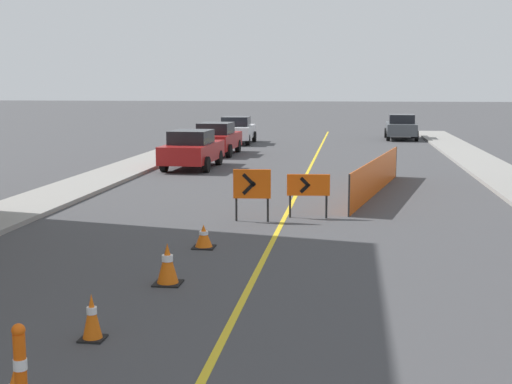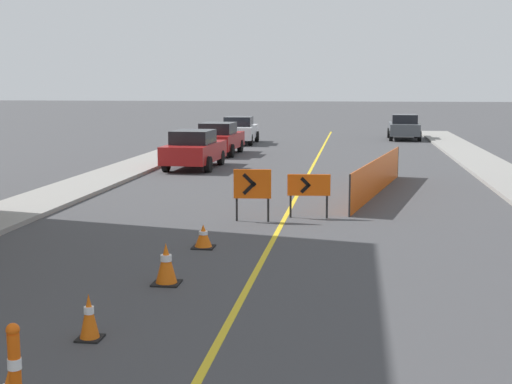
{
  "view_description": "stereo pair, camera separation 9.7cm",
  "coord_description": "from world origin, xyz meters",
  "px_view_note": "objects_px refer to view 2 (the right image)",
  "views": [
    {
      "loc": [
        1.68,
        1.09,
        3.44
      ],
      "look_at": [
        -0.46,
        17.1,
        1.0
      ],
      "focal_mm": 50.0,
      "sensor_mm": 36.0,
      "label": 1
    },
    {
      "loc": [
        1.78,
        1.1,
        3.44
      ],
      "look_at": [
        -0.46,
        17.1,
        1.0
      ],
      "focal_mm": 50.0,
      "sensor_mm": 36.0,
      "label": 2
    }
  ],
  "objects_px": {
    "parked_car_curb_far": "(239,130)",
    "parked_car_opposite_side": "(404,127)",
    "traffic_cone_fourth": "(166,264)",
    "parked_car_curb_near": "(194,149)",
    "parked_car_curb_mid": "(219,139)",
    "arrow_barricade_secondary": "(309,187)",
    "arrow_barricade_primary": "(252,186)",
    "traffic_cone_third": "(89,317)",
    "traffic_cone_fifth": "(203,236)"
  },
  "relations": [
    {
      "from": "parked_car_curb_far",
      "to": "parked_car_opposite_side",
      "type": "relative_size",
      "value": 1.01
    },
    {
      "from": "traffic_cone_fourth",
      "to": "parked_car_curb_near",
      "type": "distance_m",
      "value": 17.34
    },
    {
      "from": "parked_car_curb_mid",
      "to": "arrow_barricade_secondary",
      "type": "bearing_deg",
      "value": -69.76
    },
    {
      "from": "traffic_cone_fourth",
      "to": "parked_car_curb_mid",
      "type": "bearing_deg",
      "value": 98.65
    },
    {
      "from": "arrow_barricade_secondary",
      "to": "parked_car_curb_far",
      "type": "xyz_separation_m",
      "value": [
        -5.6,
        23.12,
        -0.02
      ]
    },
    {
      "from": "parked_car_curb_mid",
      "to": "arrow_barricade_primary",
      "type": "bearing_deg",
      "value": -74.75
    },
    {
      "from": "traffic_cone_third",
      "to": "parked_car_curb_mid",
      "type": "xyz_separation_m",
      "value": [
        -3.17,
        25.72,
        0.48
      ]
    },
    {
      "from": "parked_car_curb_near",
      "to": "traffic_cone_fourth",
      "type": "bearing_deg",
      "value": -76.72
    },
    {
      "from": "traffic_cone_fifth",
      "to": "traffic_cone_third",
      "type": "bearing_deg",
      "value": -93.8
    },
    {
      "from": "traffic_cone_third",
      "to": "traffic_cone_fourth",
      "type": "height_order",
      "value": "traffic_cone_fourth"
    },
    {
      "from": "arrow_barricade_primary",
      "to": "parked_car_curb_near",
      "type": "height_order",
      "value": "parked_car_curb_near"
    },
    {
      "from": "parked_car_curb_mid",
      "to": "parked_car_opposite_side",
      "type": "height_order",
      "value": "same"
    },
    {
      "from": "arrow_barricade_primary",
      "to": "parked_car_curb_near",
      "type": "relative_size",
      "value": 0.3
    },
    {
      "from": "parked_car_curb_near",
      "to": "traffic_cone_third",
      "type": "bearing_deg",
      "value": -79.19
    },
    {
      "from": "traffic_cone_fifth",
      "to": "arrow_barricade_secondary",
      "type": "height_order",
      "value": "arrow_barricade_secondary"
    },
    {
      "from": "arrow_barricade_secondary",
      "to": "parked_car_opposite_side",
      "type": "distance_m",
      "value": 27.9
    },
    {
      "from": "traffic_cone_fourth",
      "to": "parked_car_curb_far",
      "type": "height_order",
      "value": "parked_car_curb_far"
    },
    {
      "from": "parked_car_opposite_side",
      "to": "traffic_cone_third",
      "type": "bearing_deg",
      "value": -98.71
    },
    {
      "from": "traffic_cone_third",
      "to": "arrow_barricade_secondary",
      "type": "relative_size",
      "value": 0.56
    },
    {
      "from": "parked_car_curb_near",
      "to": "arrow_barricade_primary",
      "type": "bearing_deg",
      "value": -67.98
    },
    {
      "from": "arrow_barricade_primary",
      "to": "parked_car_curb_far",
      "type": "distance_m",
      "value": 24.16
    },
    {
      "from": "parked_car_curb_near",
      "to": "arrow_barricade_secondary",
      "type": "bearing_deg",
      "value": -60.52
    },
    {
      "from": "traffic_cone_fifth",
      "to": "arrow_barricade_secondary",
      "type": "xyz_separation_m",
      "value": [
        1.99,
        3.74,
        0.57
      ]
    },
    {
      "from": "traffic_cone_third",
      "to": "arrow_barricade_primary",
      "type": "bearing_deg",
      "value": 83.57
    },
    {
      "from": "traffic_cone_fifth",
      "to": "parked_car_curb_near",
      "type": "xyz_separation_m",
      "value": [
        -3.43,
        14.18,
        0.55
      ]
    },
    {
      "from": "traffic_cone_third",
      "to": "parked_car_curb_near",
      "type": "relative_size",
      "value": 0.15
    },
    {
      "from": "traffic_cone_fifth",
      "to": "parked_car_curb_far",
      "type": "relative_size",
      "value": 0.11
    },
    {
      "from": "traffic_cone_fourth",
      "to": "parked_car_curb_mid",
      "type": "distance_m",
      "value": 23.19
    },
    {
      "from": "parked_car_opposite_side",
      "to": "parked_car_curb_near",
      "type": "bearing_deg",
      "value": -117.95
    },
    {
      "from": "parked_car_curb_far",
      "to": "parked_car_curb_mid",
      "type": "bearing_deg",
      "value": -91.83
    },
    {
      "from": "parked_car_curb_near",
      "to": "parked_car_curb_far",
      "type": "height_order",
      "value": "same"
    },
    {
      "from": "traffic_cone_fifth",
      "to": "parked_car_curb_near",
      "type": "bearing_deg",
      "value": 103.61
    },
    {
      "from": "parked_car_curb_near",
      "to": "parked_car_opposite_side",
      "type": "distance_m",
      "value": 19.66
    },
    {
      "from": "traffic_cone_third",
      "to": "parked_car_curb_near",
      "type": "xyz_separation_m",
      "value": [
        -3.06,
        19.8,
        0.48
      ]
    },
    {
      "from": "parked_car_curb_far",
      "to": "parked_car_opposite_side",
      "type": "height_order",
      "value": "same"
    },
    {
      "from": "traffic_cone_fifth",
      "to": "parked_car_curb_near",
      "type": "height_order",
      "value": "parked_car_curb_near"
    },
    {
      "from": "parked_car_curb_mid",
      "to": "parked_car_curb_far",
      "type": "height_order",
      "value": "same"
    },
    {
      "from": "arrow_barricade_primary",
      "to": "traffic_cone_fourth",
      "type": "bearing_deg",
      "value": -101.66
    },
    {
      "from": "parked_car_curb_mid",
      "to": "parked_car_opposite_side",
      "type": "distance_m",
      "value": 14.85
    },
    {
      "from": "traffic_cone_fourth",
      "to": "arrow_barricade_secondary",
      "type": "relative_size",
      "value": 0.64
    },
    {
      "from": "arrow_barricade_primary",
      "to": "parked_car_curb_mid",
      "type": "height_order",
      "value": "parked_car_curb_mid"
    },
    {
      "from": "traffic_cone_fourth",
      "to": "parked_car_curb_mid",
      "type": "xyz_separation_m",
      "value": [
        -3.49,
        22.92,
        0.44
      ]
    },
    {
      "from": "arrow_barricade_secondary",
      "to": "parked_car_curb_mid",
      "type": "relative_size",
      "value": 0.26
    },
    {
      "from": "arrow_barricade_primary",
      "to": "parked_car_curb_near",
      "type": "distance_m",
      "value": 11.82
    },
    {
      "from": "traffic_cone_fifth",
      "to": "arrow_barricade_primary",
      "type": "distance_m",
      "value": 3.2
    },
    {
      "from": "traffic_cone_fourth",
      "to": "parked_car_opposite_side",
      "type": "xyz_separation_m",
      "value": [
        6.24,
        34.14,
        0.44
      ]
    },
    {
      "from": "parked_car_curb_mid",
      "to": "parked_car_opposite_side",
      "type": "bearing_deg",
      "value": 50.64
    },
    {
      "from": "arrow_barricade_secondary",
      "to": "parked_car_curb_far",
      "type": "bearing_deg",
      "value": 98.17
    },
    {
      "from": "parked_car_curb_mid",
      "to": "traffic_cone_fourth",
      "type": "bearing_deg",
      "value": -79.78
    },
    {
      "from": "traffic_cone_fourth",
      "to": "parked_car_curb_far",
      "type": "relative_size",
      "value": 0.17
    }
  ]
}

